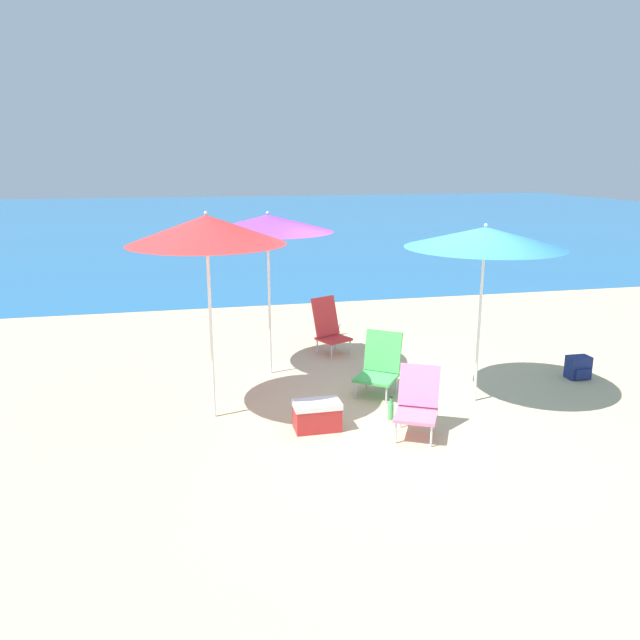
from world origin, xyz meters
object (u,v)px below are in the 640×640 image
backpack_navy (578,368)px  seagull (334,327)px  beach_umbrella_red (206,230)px  beach_umbrella_blue (485,238)px  beach_chair_green (380,364)px  water_bottle (391,410)px  beach_chair_red (329,326)px  beach_umbrella_purple (268,223)px  cooler_box (317,415)px  beach_chair_pink (417,401)px

backpack_navy → seagull: size_ratio=1.18×
beach_umbrella_red → beach_umbrella_blue: 3.22m
beach_chair_green → water_bottle: 0.93m
beach_chair_green → beach_chair_red: size_ratio=0.91×
beach_umbrella_blue → beach_chair_red: bearing=119.0°
beach_umbrella_purple → cooler_box: size_ratio=4.34×
beach_umbrella_purple → beach_chair_red: bearing=36.5°
beach_chair_green → beach_chair_pink: bearing=-53.0°
beach_chair_red → water_bottle: bearing=-113.6°
beach_umbrella_purple → beach_umbrella_red: bearing=-122.0°
cooler_box → seagull: bearing=73.3°
beach_umbrella_red → backpack_navy: beach_umbrella_red is taller
beach_chair_red → beach_chair_green: bearing=-108.1°
beach_umbrella_red → beach_umbrella_purple: (0.87, 1.39, -0.08)m
beach_umbrella_purple → water_bottle: 3.00m
beach_umbrella_red → beach_chair_red: size_ratio=2.75×
beach_chair_pink → seagull: 4.07m
beach_umbrella_purple → water_bottle: bearing=-59.8°
beach_umbrella_purple → seagull: bearing=51.9°
beach_chair_pink → seagull: bearing=116.3°
beach_umbrella_red → seagull: size_ratio=8.91×
beach_umbrella_purple → backpack_navy: (4.11, -1.16, -1.96)m
beach_chair_pink → backpack_navy: bearing=49.9°
cooler_box → backpack_navy: bearing=12.4°
beach_umbrella_red → beach_umbrella_blue: beach_umbrella_red is taller
beach_umbrella_purple → water_bottle: size_ratio=8.00×
beach_chair_red → water_bottle: (0.09, -2.69, -0.32)m
beach_umbrella_red → beach_umbrella_purple: size_ratio=1.05×
beach_chair_pink → beach_chair_green: bearing=117.9°
beach_umbrella_red → beach_umbrella_blue: (3.21, -0.22, -0.15)m
beach_umbrella_blue → water_bottle: 2.31m
water_bottle → beach_umbrella_red: bearing=164.9°
beach_umbrella_blue → beach_umbrella_purple: beach_umbrella_purple is taller
beach_umbrella_red → backpack_navy: bearing=2.7°
beach_umbrella_red → seagull: beach_umbrella_red is taller
beach_umbrella_blue → beach_chair_green: size_ratio=2.81×
seagull → water_bottle: bearing=-93.5°
backpack_navy → cooler_box: size_ratio=0.60×
beach_umbrella_purple → seagull: size_ratio=8.44×
beach_chair_pink → backpack_navy: (2.83, 1.18, -0.22)m
beach_chair_green → beach_chair_red: (-0.24, 1.82, 0.05)m
water_bottle → cooler_box: 0.90m
water_bottle → cooler_box: size_ratio=0.54×
beach_umbrella_red → water_bottle: (1.99, -0.54, -2.08)m
water_bottle → seagull: (0.22, 3.65, 0.03)m
beach_umbrella_purple → cooler_box: beach_umbrella_purple is taller
beach_umbrella_blue → beach_chair_pink: bearing=-145.3°
water_bottle → beach_umbrella_blue: bearing=14.8°
backpack_navy → beach_chair_red: bearing=148.1°
beach_umbrella_red → beach_chair_pink: (2.15, -0.95, -1.82)m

